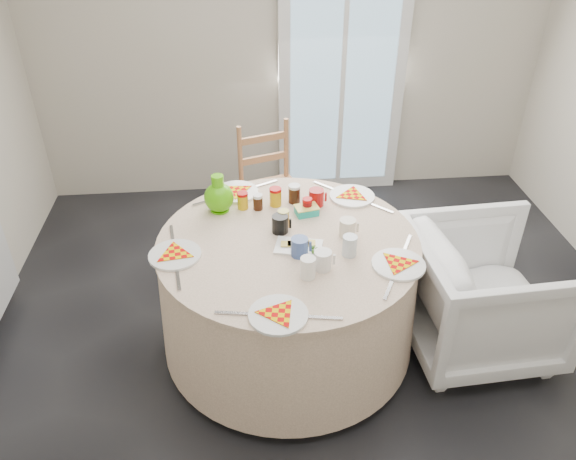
{
  "coord_description": "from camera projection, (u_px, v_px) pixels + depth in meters",
  "views": [
    {
      "loc": [
        -0.42,
        -2.32,
        2.41
      ],
      "look_at": [
        -0.2,
        0.09,
        0.8
      ],
      "focal_mm": 35.0,
      "sensor_mm": 36.0,
      "label": 1
    }
  ],
  "objects": [
    {
      "name": "floor",
      "position": [
        323.0,
        350.0,
        3.29
      ],
      "size": [
        4.0,
        4.0,
        0.0
      ],
      "primitive_type": "plane",
      "color": "black",
      "rests_on": "ground"
    },
    {
      "name": "wall_back",
      "position": [
        291.0,
        34.0,
        4.23
      ],
      "size": [
        4.0,
        0.02,
        2.6
      ],
      "primitive_type": "cube",
      "color": "#BCB5A3",
      "rests_on": "floor"
    },
    {
      "name": "glass_door",
      "position": [
        342.0,
        67.0,
        4.36
      ],
      "size": [
        1.0,
        0.08,
        2.1
      ],
      "primitive_type": "cube",
      "color": "silver",
      "rests_on": "floor"
    },
    {
      "name": "table",
      "position": [
        288.0,
        293.0,
        3.14
      ],
      "size": [
        1.42,
        1.42,
        0.72
      ],
      "primitive_type": "cylinder",
      "color": "beige",
      "rests_on": "floor"
    },
    {
      "name": "wooden_chair",
      "position": [
        273.0,
        188.0,
        3.94
      ],
      "size": [
        0.5,
        0.49,
        0.91
      ],
      "primitive_type": null,
      "rotation": [
        0.0,
        0.0,
        0.31
      ],
      "color": "#A8694E",
      "rests_on": "floor"
    },
    {
      "name": "armchair",
      "position": [
        484.0,
        291.0,
        3.13
      ],
      "size": [
        0.79,
        0.84,
        0.82
      ],
      "primitive_type": "imported",
      "rotation": [
        0.0,
        0.0,
        1.63
      ],
      "color": "white",
      "rests_on": "floor"
    },
    {
      "name": "place_settings",
      "position": [
        288.0,
        235.0,
        2.92
      ],
      "size": [
        1.75,
        1.75,
        0.03
      ],
      "primitive_type": null,
      "rotation": [
        0.0,
        0.0,
        0.25
      ],
      "color": "white",
      "rests_on": "table"
    },
    {
      "name": "jar_cluster",
      "position": [
        273.0,
        198.0,
        3.14
      ],
      "size": [
        0.45,
        0.33,
        0.12
      ],
      "primitive_type": null,
      "rotation": [
        0.0,
        0.0,
        -0.33
      ],
      "color": "#8C6210",
      "rests_on": "table"
    },
    {
      "name": "butter_tub",
      "position": [
        307.0,
        207.0,
        3.13
      ],
      "size": [
        0.14,
        0.12,
        0.05
      ],
      "primitive_type": "cube",
      "rotation": [
        0.0,
        0.0,
        0.21
      ],
      "color": "#18AB9A",
      "rests_on": "table"
    },
    {
      "name": "green_pitcher",
      "position": [
        218.0,
        189.0,
        3.12
      ],
      "size": [
        0.2,
        0.2,
        0.22
      ],
      "primitive_type": null,
      "rotation": [
        0.0,
        0.0,
        0.27
      ],
      "color": "#49B608",
      "rests_on": "table"
    },
    {
      "name": "cheese_platter",
      "position": [
        299.0,
        242.0,
        2.86
      ],
      "size": [
        0.27,
        0.21,
        0.03
      ],
      "primitive_type": null,
      "rotation": [
        0.0,
        0.0,
        -0.25
      ],
      "color": "white",
      "rests_on": "table"
    },
    {
      "name": "mugs_glasses",
      "position": [
        317.0,
        231.0,
        2.88
      ],
      "size": [
        0.71,
        0.71,
        0.12
      ],
      "primitive_type": null,
      "rotation": [
        0.0,
        0.0,
        -0.09
      ],
      "color": "gray",
      "rests_on": "table"
    }
  ]
}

